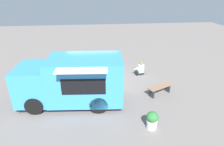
# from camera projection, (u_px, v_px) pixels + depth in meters

# --- Properties ---
(ground_plane) EXTENTS (40.00, 40.00, 0.00)m
(ground_plane) POSITION_uv_depth(u_px,v_px,m) (94.00, 82.00, 11.65)
(ground_plane) COLOR slate
(food_truck) EXTENTS (5.09, 3.01, 2.33)m
(food_truck) POSITION_uv_depth(u_px,v_px,m) (73.00, 82.00, 9.20)
(food_truck) COLOR #3791D4
(food_truck) RESTS_ON ground_plane
(person_customer) EXTENTS (0.79, 0.56, 0.88)m
(person_customer) POSITION_uv_depth(u_px,v_px,m) (140.00, 70.00, 12.61)
(person_customer) COLOR black
(person_customer) RESTS_ON ground_plane
(planter_flowering_near) EXTENTS (0.49, 0.49, 0.75)m
(planter_flowering_near) POSITION_uv_depth(u_px,v_px,m) (152.00, 120.00, 7.71)
(planter_flowering_near) COLOR silver
(planter_flowering_near) RESTS_ON ground_plane
(planter_flowering_far) EXTENTS (0.52, 0.52, 0.70)m
(planter_flowering_far) POSITION_uv_depth(u_px,v_px,m) (30.00, 67.00, 12.90)
(planter_flowering_far) COLOR #4C5059
(planter_flowering_far) RESTS_ON ground_plane
(planter_flowering_side) EXTENTS (0.47, 0.47, 0.74)m
(planter_flowering_side) POSITION_uv_depth(u_px,v_px,m) (98.00, 61.00, 13.92)
(planter_flowering_side) COLOR beige
(planter_flowering_side) RESTS_ON ground_plane
(plaza_bench) EXTENTS (1.48, 0.98, 0.50)m
(plaza_bench) POSITION_uv_depth(u_px,v_px,m) (160.00, 88.00, 10.20)
(plaza_bench) COLOR #8B664D
(plaza_bench) RESTS_ON ground_plane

